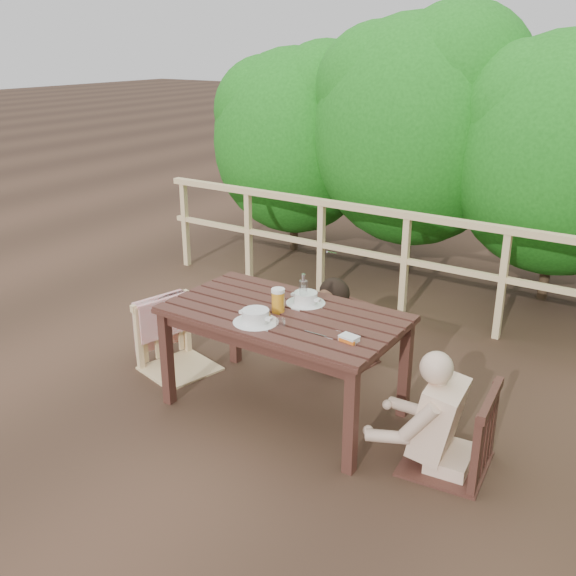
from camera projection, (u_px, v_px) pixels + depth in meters
The scene contains 16 objects.
ground at pixel (284, 408), 4.65m from camera, with size 60.00×60.00×0.00m, color #483022.
table at pixel (284, 362), 4.52m from camera, with size 1.59×0.89×0.74m, color #3A1E18.
chair_left at pixel (176, 309), 5.00m from camera, with size 0.52×0.52×1.04m, color #D8B780.
chair_far at pixel (345, 311), 5.15m from camera, with size 0.45×0.45×0.90m, color #3A1E18.
chair_right at pixel (452, 391), 3.84m from camera, with size 0.52×0.52×1.04m, color #3A1E18.
woman at pixel (346, 296), 5.13m from camera, with size 0.46×0.57×1.14m, color black, non-canonical shape.
diner_right at pixel (459, 378), 3.79m from camera, with size 0.50×0.61×1.23m, color beige, non-canonical shape.
railing at pixel (405, 265), 6.02m from camera, with size 5.60×0.10×1.01m, color #D8B780.
hedge_row at pixel (504, 101), 6.25m from camera, with size 6.60×1.60×3.80m, color #185F14, non-canonical shape.
soup_near at pixel (256, 317), 4.20m from camera, with size 0.30×0.30×0.10m, color silver.
soup_far at pixel (306, 299), 4.51m from camera, with size 0.27×0.27×0.09m, color silver.
bread_roll at pixel (261, 314), 4.27m from camera, with size 0.13×0.10×0.08m, color olive.
beer_glass at pixel (278, 301), 4.35m from camera, with size 0.09×0.09×0.18m, color orange.
bottle at pixel (303, 291), 4.44m from camera, with size 0.06×0.06×0.24m, color white.
tumbler at pixel (281, 324), 4.13m from camera, with size 0.06×0.06×0.07m, color silver.
butter_tub at pixel (349, 339), 3.94m from camera, with size 0.11×0.08×0.05m, color silver.
Camera 1 is at (2.26, -3.35, 2.46)m, focal length 40.72 mm.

